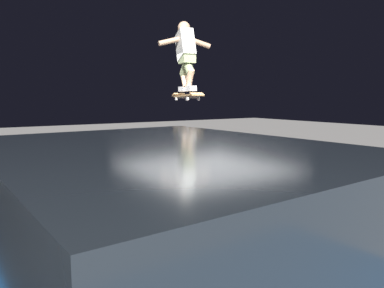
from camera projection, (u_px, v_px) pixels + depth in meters
name	position (u px, v px, depth m)	size (l,w,h in m)	color
ground_plane	(206.00, 205.00, 6.13)	(40.00, 40.00, 0.00)	slate
ledge_box_main	(217.00, 193.00, 6.04)	(1.54, 0.82, 0.44)	#28282D
person_sitting_on_ledge	(186.00, 165.00, 5.96)	(0.60, 0.77, 1.28)	#2D3856
skateboard	(187.00, 96.00, 5.85)	(1.04, 0.43, 0.13)	#AD8451
skater_airborne	(186.00, 53.00, 5.81)	(0.64, 0.88, 1.12)	white
kicker_ramp	(126.00, 188.00, 7.00)	(1.01, 0.96, 0.44)	black
picnic_table_back	(188.00, 152.00, 8.79)	(2.05, 1.83, 0.75)	black
trash_bin	(204.00, 238.00, 3.44)	(0.54, 0.54, 0.93)	#47474C
parked_car	(151.00, 280.00, 2.01)	(4.27, 2.07, 1.56)	navy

